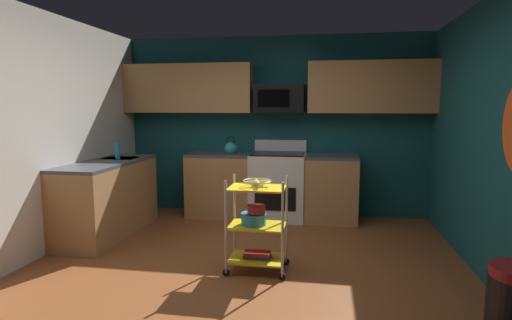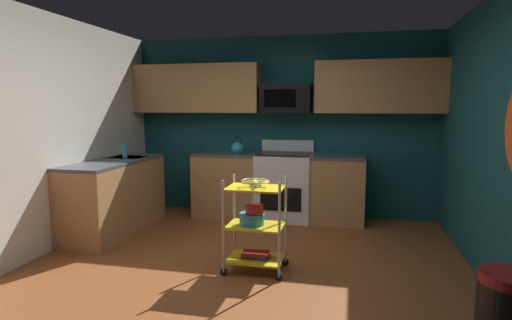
{
  "view_description": "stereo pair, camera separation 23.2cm",
  "coord_description": "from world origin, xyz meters",
  "px_view_note": "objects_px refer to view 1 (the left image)",
  "views": [
    {
      "loc": [
        0.77,
        -3.69,
        1.59
      ],
      "look_at": [
        0.06,
        0.44,
        1.05
      ],
      "focal_mm": 29.24,
      "sensor_mm": 36.0,
      "label": 1
    },
    {
      "loc": [
        1.0,
        -3.65,
        1.59
      ],
      "look_at": [
        0.06,
        0.44,
        1.05
      ],
      "focal_mm": 29.24,
      "sensor_mm": 36.0,
      "label": 2
    }
  ],
  "objects_px": {
    "rolling_cart": "(257,225)",
    "book_stack": "(257,255)",
    "fruit_bowl": "(257,182)",
    "mixing_bowl_small": "(256,209)",
    "mixing_bowl_large": "(254,219)",
    "dish_soap_bottle": "(118,151)",
    "oven_range": "(278,185)",
    "kettle": "(231,148)",
    "microwave": "(279,99)"
  },
  "relations": [
    {
      "from": "fruit_bowl",
      "to": "dish_soap_bottle",
      "type": "xyz_separation_m",
      "value": [
        -2.0,
        1.09,
        0.14
      ]
    },
    {
      "from": "microwave",
      "to": "dish_soap_bottle",
      "type": "xyz_separation_m",
      "value": [
        -1.97,
        -0.97,
        -0.68
      ]
    },
    {
      "from": "rolling_cart",
      "to": "dish_soap_bottle",
      "type": "relative_size",
      "value": 4.57
    },
    {
      "from": "oven_range",
      "to": "kettle",
      "type": "distance_m",
      "value": 0.86
    },
    {
      "from": "rolling_cart",
      "to": "book_stack",
      "type": "xyz_separation_m",
      "value": [
        -0.0,
        0.0,
        -0.29
      ]
    },
    {
      "from": "rolling_cart",
      "to": "dish_soap_bottle",
      "type": "height_order",
      "value": "dish_soap_bottle"
    },
    {
      "from": "microwave",
      "to": "rolling_cart",
      "type": "relative_size",
      "value": 0.77
    },
    {
      "from": "fruit_bowl",
      "to": "mixing_bowl_small",
      "type": "relative_size",
      "value": 1.49
    },
    {
      "from": "rolling_cart",
      "to": "mixing_bowl_large",
      "type": "relative_size",
      "value": 3.63
    },
    {
      "from": "rolling_cart",
      "to": "mixing_bowl_small",
      "type": "relative_size",
      "value": 5.03
    },
    {
      "from": "kettle",
      "to": "dish_soap_bottle",
      "type": "distance_m",
      "value": 1.55
    },
    {
      "from": "rolling_cart",
      "to": "mixing_bowl_small",
      "type": "bearing_deg",
      "value": -110.26
    },
    {
      "from": "fruit_bowl",
      "to": "oven_range",
      "type": "bearing_deg",
      "value": 90.78
    },
    {
      "from": "fruit_bowl",
      "to": "rolling_cart",
      "type": "bearing_deg",
      "value": 0.0
    },
    {
      "from": "microwave",
      "to": "dish_soap_bottle",
      "type": "bearing_deg",
      "value": -153.93
    },
    {
      "from": "fruit_bowl",
      "to": "dish_soap_bottle",
      "type": "height_order",
      "value": "dish_soap_bottle"
    },
    {
      "from": "mixing_bowl_small",
      "to": "kettle",
      "type": "bearing_deg",
      "value": 109.78
    },
    {
      "from": "oven_range",
      "to": "kettle",
      "type": "bearing_deg",
      "value": -179.68
    },
    {
      "from": "oven_range",
      "to": "dish_soap_bottle",
      "type": "bearing_deg",
      "value": -156.43
    },
    {
      "from": "mixing_bowl_large",
      "to": "dish_soap_bottle",
      "type": "distance_m",
      "value": 2.31
    },
    {
      "from": "microwave",
      "to": "kettle",
      "type": "relative_size",
      "value": 2.65
    },
    {
      "from": "mixing_bowl_large",
      "to": "mixing_bowl_small",
      "type": "xyz_separation_m",
      "value": [
        0.03,
        -0.01,
        0.1
      ]
    },
    {
      "from": "fruit_bowl",
      "to": "dish_soap_bottle",
      "type": "distance_m",
      "value": 2.29
    },
    {
      "from": "microwave",
      "to": "kettle",
      "type": "height_order",
      "value": "microwave"
    },
    {
      "from": "microwave",
      "to": "mixing_bowl_small",
      "type": "height_order",
      "value": "microwave"
    },
    {
      "from": "mixing_bowl_large",
      "to": "book_stack",
      "type": "bearing_deg",
      "value": -0.0
    },
    {
      "from": "book_stack",
      "to": "rolling_cart",
      "type": "bearing_deg",
      "value": -33.69
    },
    {
      "from": "oven_range",
      "to": "rolling_cart",
      "type": "height_order",
      "value": "oven_range"
    },
    {
      "from": "oven_range",
      "to": "rolling_cart",
      "type": "relative_size",
      "value": 1.2
    },
    {
      "from": "dish_soap_bottle",
      "to": "kettle",
      "type": "bearing_deg",
      "value": 33.63
    },
    {
      "from": "mixing_bowl_small",
      "to": "book_stack",
      "type": "height_order",
      "value": "mixing_bowl_small"
    },
    {
      "from": "rolling_cart",
      "to": "fruit_bowl",
      "type": "distance_m",
      "value": 0.42
    },
    {
      "from": "mixing_bowl_large",
      "to": "kettle",
      "type": "bearing_deg",
      "value": 109.15
    },
    {
      "from": "oven_range",
      "to": "fruit_bowl",
      "type": "bearing_deg",
      "value": -89.22
    },
    {
      "from": "book_stack",
      "to": "dish_soap_bottle",
      "type": "distance_m",
      "value": 2.44
    },
    {
      "from": "mixing_bowl_large",
      "to": "mixing_bowl_small",
      "type": "relative_size",
      "value": 1.38
    },
    {
      "from": "book_stack",
      "to": "kettle",
      "type": "xyz_separation_m",
      "value": [
        -0.71,
        1.95,
        0.84
      ]
    },
    {
      "from": "mixing_bowl_small",
      "to": "rolling_cart",
      "type": "bearing_deg",
      "value": 69.74
    },
    {
      "from": "microwave",
      "to": "oven_range",
      "type": "bearing_deg",
      "value": -89.74
    },
    {
      "from": "fruit_bowl",
      "to": "book_stack",
      "type": "xyz_separation_m",
      "value": [
        0.0,
        0.0,
        -0.72
      ]
    },
    {
      "from": "microwave",
      "to": "mixing_bowl_large",
      "type": "relative_size",
      "value": 2.78
    },
    {
      "from": "fruit_bowl",
      "to": "mixing_bowl_small",
      "type": "bearing_deg",
      "value": -110.26
    },
    {
      "from": "oven_range",
      "to": "dish_soap_bottle",
      "type": "height_order",
      "value": "dish_soap_bottle"
    },
    {
      "from": "mixing_bowl_large",
      "to": "book_stack",
      "type": "xyz_separation_m",
      "value": [
        0.03,
        -0.0,
        -0.36
      ]
    },
    {
      "from": "fruit_bowl",
      "to": "book_stack",
      "type": "distance_m",
      "value": 0.72
    },
    {
      "from": "fruit_bowl",
      "to": "mixing_bowl_large",
      "type": "bearing_deg",
      "value": 180.0
    },
    {
      "from": "fruit_bowl",
      "to": "kettle",
      "type": "xyz_separation_m",
      "value": [
        -0.71,
        1.95,
        0.12
      ]
    },
    {
      "from": "mixing_bowl_small",
      "to": "microwave",
      "type": "bearing_deg",
      "value": 90.61
    },
    {
      "from": "rolling_cart",
      "to": "kettle",
      "type": "bearing_deg",
      "value": 110.05
    },
    {
      "from": "mixing_bowl_small",
      "to": "kettle",
      "type": "height_order",
      "value": "kettle"
    }
  ]
}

